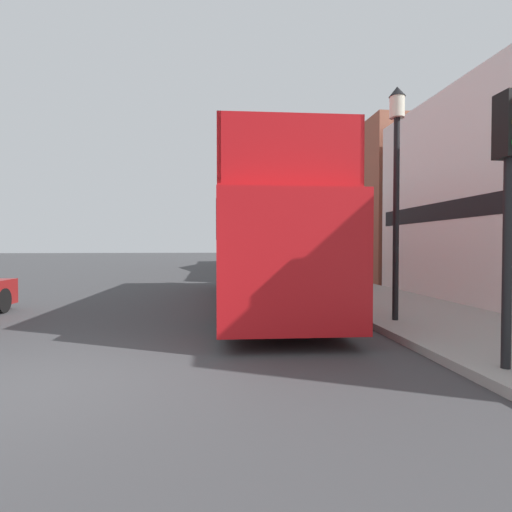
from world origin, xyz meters
TOP-DOWN VIEW (x-y plane):
  - ground_plane at (0.00, 21.00)m, footprint 144.00×144.00m
  - sidewalk at (7.38, 18.00)m, footprint 3.54×108.00m
  - brick_terrace_rear at (12.15, 23.17)m, footprint 6.00×25.23m
  - tour_bus at (3.79, 6.70)m, footprint 2.94×11.27m
  - parked_car_ahead_of_bus at (4.49, 14.34)m, footprint 1.92×4.52m
  - traffic_signal at (6.11, -0.44)m, footprint 0.28×0.42m
  - lamp_post_nearest at (6.25, 3.04)m, footprint 0.35×0.35m
  - lamp_post_second at (6.12, 11.03)m, footprint 0.35×0.35m

SIDE VIEW (x-z plane):
  - ground_plane at x=0.00m, z-range 0.00..0.00m
  - sidewalk at x=7.38m, z-range 0.00..0.14m
  - parked_car_ahead_of_bus at x=4.49m, z-range -0.04..1.45m
  - tour_bus at x=3.79m, z-range -0.23..3.78m
  - traffic_signal at x=6.11m, z-range 0.98..4.60m
  - lamp_post_nearest at x=6.25m, z-range 1.07..6.13m
  - lamp_post_second at x=6.12m, z-range 1.09..6.35m
  - brick_terrace_rear at x=12.15m, z-range 0.00..9.73m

